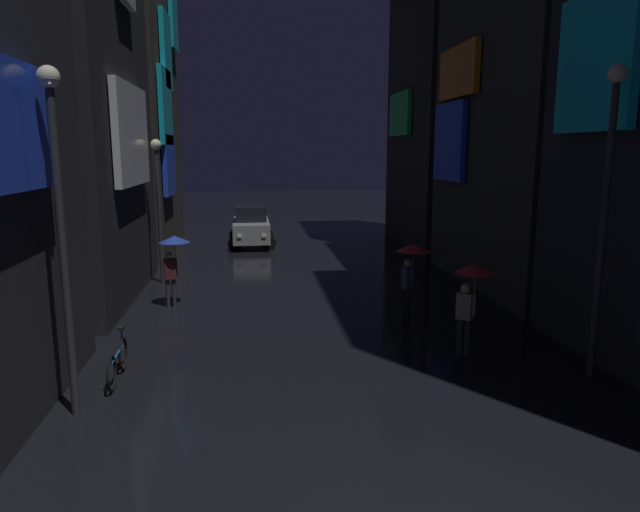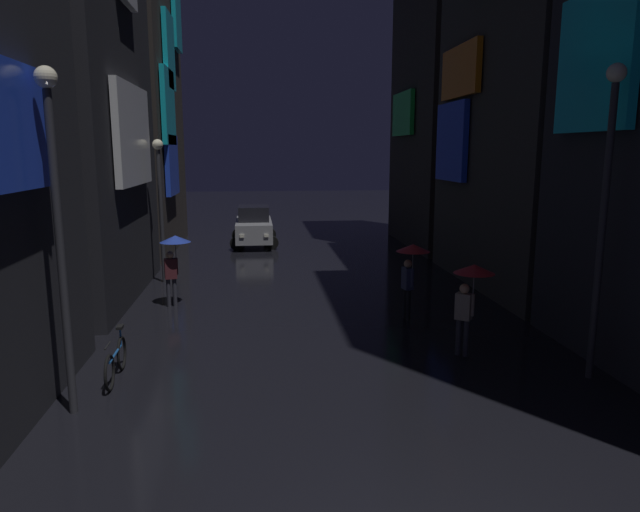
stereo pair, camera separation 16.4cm
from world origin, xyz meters
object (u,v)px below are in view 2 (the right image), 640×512
Objects in this scene: pedestrian_far_right_red at (471,284)px; bicycle_parked_at_storefront at (116,361)px; car_distant at (254,226)px; pedestrian_midstreet_centre_red at (411,260)px; streetlamp_left_near at (57,207)px; streetlamp_left_far at (160,193)px; streetlamp_right_near at (606,191)px; pedestrian_near_crossing_blue at (174,251)px.

pedestrian_far_right_red is 1.16× the size of bicycle_parked_at_storefront.
pedestrian_midstreet_centre_red is at bearing -71.89° from car_distant.
car_distant is at bearing 108.11° from pedestrian_midstreet_centre_red.
car_distant is 18.34m from streetlamp_left_near.
streetlamp_right_near is at bearing -44.17° from streetlamp_left_far.
pedestrian_far_right_red and pedestrian_near_crossing_blue have the same top height.
streetlamp_right_near reaches higher than car_distant.
streetlamp_right_near is (6.88, -17.35, 2.88)m from car_distant.
bicycle_parked_at_storefront is at bearing 174.23° from streetlamp_right_near.
streetlamp_left_near reaches higher than bicycle_parked_at_storefront.
pedestrian_near_crossing_blue is 0.34× the size of streetlamp_right_near.
pedestrian_midstreet_centre_red is at bearing -36.27° from streetlamp_left_far.
bicycle_parked_at_storefront is at bearing -154.57° from pedestrian_midstreet_centre_red.
pedestrian_far_right_red is 0.34× the size of streetlamp_right_near.
streetlamp_right_near is at bearing -5.77° from bicycle_parked_at_storefront.
streetlamp_left_far is (-3.12, -7.64, 2.21)m from car_distant.
streetlamp_left_near reaches higher than pedestrian_far_right_red.
streetlamp_left_near is 1.19× the size of streetlamp_left_far.
streetlamp_left_near reaches higher than pedestrian_near_crossing_blue.
streetlamp_right_near is (10.00, 0.51, 0.15)m from streetlamp_left_near.
bicycle_parked_at_storefront is 0.37× the size of streetlamp_left_far.
pedestrian_midstreet_centre_red is at bearing -18.65° from pedestrian_near_crossing_blue.
car_distant is at bearing 111.63° from streetlamp_right_near.
streetlamp_left_far is (-7.39, 5.42, 1.47)m from pedestrian_midstreet_centre_red.
car_distant is at bearing 80.10° from streetlamp_left_near.
pedestrian_far_right_red is at bearing -73.06° from car_distant.
bicycle_parked_at_storefront is 9.18m from streetlamp_left_far.
car_distant is at bearing 106.94° from pedestrian_far_right_red.
pedestrian_near_crossing_blue is at bearing -101.87° from car_distant.
pedestrian_far_right_red is at bearing 3.67° from bicycle_parked_at_storefront.
pedestrian_midstreet_centre_red is 13.76m from car_distant.
car_distant is 0.84× the size of streetlamp_left_far.
streetlamp_left_near is at bearing -177.10° from streetlamp_right_near.
car_distant is (-4.27, 13.06, -0.74)m from pedestrian_midstreet_centre_red.
pedestrian_near_crossing_blue is 1.16× the size of bicycle_parked_at_storefront.
bicycle_parked_at_storefront is 0.44× the size of car_distant.
streetlamp_right_near reaches higher than streetlamp_left_far.
streetlamp_left_near is at bearing -96.81° from pedestrian_near_crossing_blue.
pedestrian_midstreet_centre_red is 0.34× the size of streetlamp_right_near.
streetlamp_left_near is at bearing -105.14° from bicycle_parked_at_storefront.
streetlamp_left_far reaches higher than pedestrian_far_right_red.
car_distant is 8.54m from streetlamp_left_far.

